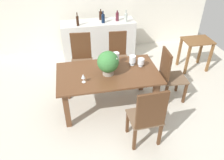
{
  "coord_description": "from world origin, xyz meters",
  "views": [
    {
      "loc": [
        -0.55,
        -3.04,
        2.84
      ],
      "look_at": [
        0.07,
        0.09,
        0.58
      ],
      "focal_mm": 35.2,
      "sensor_mm": 36.0,
      "label": 1
    }
  ],
  "objects_px": {
    "crystal_vase_right": "(116,57)",
    "wine_bottle_dark": "(101,15)",
    "side_table": "(196,48)",
    "kitchen_counter": "(99,40)",
    "chair_far_right": "(118,54)",
    "wine_bottle_green": "(103,18)",
    "chair_far_left": "(82,56)",
    "crystal_vase_left": "(132,59)",
    "wine_bottle_clear": "(78,21)",
    "dining_table": "(108,79)",
    "wine_glass": "(83,77)",
    "wine_bottle_tall": "(117,17)",
    "wine_bottle_amber": "(126,18)",
    "crystal_vase_center_near": "(141,62)",
    "flower_centerpiece": "(108,63)",
    "chair_near_right": "(148,116)",
    "chair_foot_end": "(169,74)"
  },
  "relations": [
    {
      "from": "kitchen_counter",
      "to": "wine_bottle_green",
      "type": "distance_m",
      "value": 0.6
    },
    {
      "from": "crystal_vase_right",
      "to": "wine_bottle_clear",
      "type": "xyz_separation_m",
      "value": [
        -0.58,
        1.47,
        0.19
      ]
    },
    {
      "from": "wine_glass",
      "to": "wine_bottle_tall",
      "type": "distance_m",
      "value": 2.31
    },
    {
      "from": "chair_far_left",
      "to": "wine_bottle_dark",
      "type": "xyz_separation_m",
      "value": [
        0.58,
        1.04,
        0.48
      ]
    },
    {
      "from": "chair_far_left",
      "to": "wine_glass",
      "type": "height_order",
      "value": "chair_far_left"
    },
    {
      "from": "chair_foot_end",
      "to": "wine_glass",
      "type": "xyz_separation_m",
      "value": [
        -1.59,
        -0.21,
        0.28
      ]
    },
    {
      "from": "chair_far_left",
      "to": "side_table",
      "type": "bearing_deg",
      "value": 4.22
    },
    {
      "from": "wine_bottle_clear",
      "to": "wine_bottle_green",
      "type": "bearing_deg",
      "value": 6.48
    },
    {
      "from": "wine_bottle_clear",
      "to": "wine_bottle_tall",
      "type": "bearing_deg",
      "value": 8.07
    },
    {
      "from": "crystal_vase_right",
      "to": "wine_bottle_dark",
      "type": "relative_size",
      "value": 0.88
    },
    {
      "from": "crystal_vase_left",
      "to": "wine_bottle_amber",
      "type": "height_order",
      "value": "wine_bottle_amber"
    },
    {
      "from": "wine_bottle_green",
      "to": "chair_far_right",
      "type": "bearing_deg",
      "value": -77.37
    },
    {
      "from": "chair_far_right",
      "to": "wine_glass",
      "type": "xyz_separation_m",
      "value": [
        -0.84,
        -1.18,
        0.3
      ]
    },
    {
      "from": "dining_table",
      "to": "crystal_vase_left",
      "type": "bearing_deg",
      "value": 19.35
    },
    {
      "from": "wine_bottle_dark",
      "to": "side_table",
      "type": "bearing_deg",
      "value": -28.28
    },
    {
      "from": "chair_far_right",
      "to": "wine_glass",
      "type": "height_order",
      "value": "chair_far_right"
    },
    {
      "from": "dining_table",
      "to": "wine_bottle_green",
      "type": "distance_m",
      "value": 1.87
    },
    {
      "from": "crystal_vase_center_near",
      "to": "wine_bottle_green",
      "type": "bearing_deg",
      "value": 103.12
    },
    {
      "from": "wine_glass",
      "to": "wine_bottle_clear",
      "type": "relative_size",
      "value": 0.52
    },
    {
      "from": "dining_table",
      "to": "wine_glass",
      "type": "height_order",
      "value": "wine_glass"
    },
    {
      "from": "chair_far_left",
      "to": "wine_bottle_tall",
      "type": "bearing_deg",
      "value": 48.2
    },
    {
      "from": "kitchen_counter",
      "to": "crystal_vase_left",
      "type": "bearing_deg",
      "value": -77.77
    },
    {
      "from": "chair_far_right",
      "to": "wine_bottle_amber",
      "type": "bearing_deg",
      "value": 68.81
    },
    {
      "from": "chair_near_right",
      "to": "wine_bottle_dark",
      "type": "relative_size",
      "value": 4.31
    },
    {
      "from": "crystal_vase_left",
      "to": "wine_bottle_amber",
      "type": "xyz_separation_m",
      "value": [
        0.27,
        1.58,
        0.2
      ]
    },
    {
      "from": "kitchen_counter",
      "to": "crystal_vase_center_near",
      "type": "bearing_deg",
      "value": -74.06
    },
    {
      "from": "flower_centerpiece",
      "to": "wine_bottle_clear",
      "type": "height_order",
      "value": "wine_bottle_clear"
    },
    {
      "from": "chair_near_right",
      "to": "wine_bottle_dark",
      "type": "bearing_deg",
      "value": -88.48
    },
    {
      "from": "wine_bottle_clear",
      "to": "crystal_vase_center_near",
      "type": "bearing_deg",
      "value": -58.88
    },
    {
      "from": "dining_table",
      "to": "side_table",
      "type": "distance_m",
      "value": 2.41
    },
    {
      "from": "chair_far_left",
      "to": "wine_glass",
      "type": "distance_m",
      "value": 1.22
    },
    {
      "from": "crystal_vase_left",
      "to": "wine_bottle_dark",
      "type": "xyz_separation_m",
      "value": [
        -0.28,
        1.86,
        0.2
      ]
    },
    {
      "from": "chair_near_right",
      "to": "wine_glass",
      "type": "xyz_separation_m",
      "value": [
        -0.84,
        0.79,
        0.27
      ]
    },
    {
      "from": "flower_centerpiece",
      "to": "wine_bottle_amber",
      "type": "relative_size",
      "value": 1.46
    },
    {
      "from": "kitchen_counter",
      "to": "wine_bottle_green",
      "type": "height_order",
      "value": "wine_bottle_green"
    },
    {
      "from": "kitchen_counter",
      "to": "wine_bottle_tall",
      "type": "height_order",
      "value": "wine_bottle_tall"
    },
    {
      "from": "crystal_vase_center_near",
      "to": "kitchen_counter",
      "type": "relative_size",
      "value": 0.09
    },
    {
      "from": "chair_far_left",
      "to": "wine_bottle_clear",
      "type": "distance_m",
      "value": 0.9
    },
    {
      "from": "chair_near_right",
      "to": "crystal_vase_right",
      "type": "height_order",
      "value": "chair_near_right"
    },
    {
      "from": "flower_centerpiece",
      "to": "crystal_vase_center_near",
      "type": "bearing_deg",
      "value": 12.77
    },
    {
      "from": "flower_centerpiece",
      "to": "wine_bottle_dark",
      "type": "distance_m",
      "value": 2.08
    },
    {
      "from": "flower_centerpiece",
      "to": "crystal_vase_left",
      "type": "bearing_deg",
      "value": 23.8
    },
    {
      "from": "crystal_vase_right",
      "to": "side_table",
      "type": "relative_size",
      "value": 0.3
    },
    {
      "from": "dining_table",
      "to": "chair_far_right",
      "type": "distance_m",
      "value": 1.06
    },
    {
      "from": "kitchen_counter",
      "to": "chair_far_right",
      "type": "bearing_deg",
      "value": -71.81
    },
    {
      "from": "wine_bottle_tall",
      "to": "wine_glass",
      "type": "bearing_deg",
      "value": -115.86
    },
    {
      "from": "chair_far_right",
      "to": "wine_bottle_amber",
      "type": "relative_size",
      "value": 3.54
    },
    {
      "from": "chair_far_left",
      "to": "wine_bottle_clear",
      "type": "relative_size",
      "value": 3.53
    },
    {
      "from": "crystal_vase_right",
      "to": "wine_bottle_green",
      "type": "bearing_deg",
      "value": 89.29
    },
    {
      "from": "chair_far_left",
      "to": "wine_bottle_green",
      "type": "xyz_separation_m",
      "value": [
        0.6,
        0.82,
        0.48
      ]
    }
  ]
}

